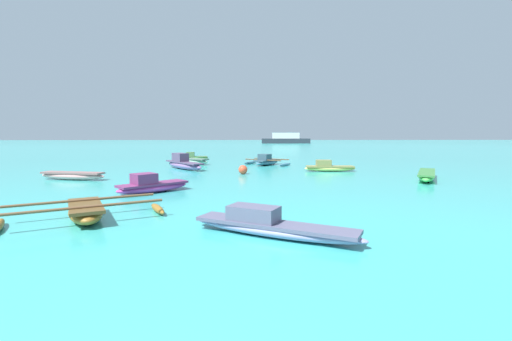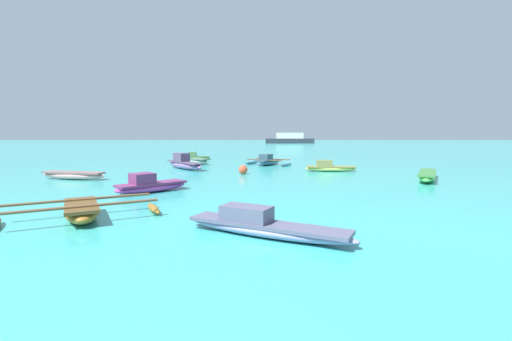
{
  "view_description": "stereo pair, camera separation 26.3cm",
  "coord_description": "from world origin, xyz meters",
  "px_view_note": "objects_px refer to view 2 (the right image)",
  "views": [
    {
      "loc": [
        1.21,
        -1.51,
        2.17
      ],
      "look_at": [
        1.75,
        16.39,
        0.25
      ],
      "focal_mm": 24.0,
      "sensor_mm": 36.0,
      "label": 1
    },
    {
      "loc": [
        1.47,
        -1.51,
        2.17
      ],
      "look_at": [
        1.75,
        16.39,
        0.25
      ],
      "focal_mm": 24.0,
      "sensor_mm": 36.0,
      "label": 2
    }
  ],
  "objects_px": {
    "moored_boat_1": "(268,161)",
    "moored_boat_7": "(81,211)",
    "moored_boat_9": "(195,157)",
    "mooring_buoy_1": "(243,170)",
    "moored_boat_3": "(427,175)",
    "moored_boat_6": "(184,163)",
    "moored_boat_2": "(150,185)",
    "moored_boat_0": "(263,226)",
    "distant_ferry": "(290,139)",
    "moored_boat_8": "(74,175)",
    "moored_boat_5": "(330,167)",
    "moored_boat_4": "(194,161)"
  },
  "relations": [
    {
      "from": "moored_boat_1",
      "to": "moored_boat_4",
      "type": "relative_size",
      "value": 1.25
    },
    {
      "from": "moored_boat_0",
      "to": "moored_boat_3",
      "type": "bearing_deg",
      "value": 75.37
    },
    {
      "from": "moored_boat_1",
      "to": "moored_boat_0",
      "type": "bearing_deg",
      "value": -147.97
    },
    {
      "from": "moored_boat_2",
      "to": "moored_boat_9",
      "type": "distance_m",
      "value": 16.05
    },
    {
      "from": "moored_boat_5",
      "to": "moored_boat_8",
      "type": "bearing_deg",
      "value": -163.01
    },
    {
      "from": "moored_boat_0",
      "to": "moored_boat_4",
      "type": "distance_m",
      "value": 17.79
    },
    {
      "from": "moored_boat_5",
      "to": "moored_boat_9",
      "type": "xyz_separation_m",
      "value": [
        -9.23,
        9.04,
        -0.0
      ]
    },
    {
      "from": "moored_boat_4",
      "to": "moored_boat_7",
      "type": "relative_size",
      "value": 0.69
    },
    {
      "from": "moored_boat_4",
      "to": "moored_boat_9",
      "type": "xyz_separation_m",
      "value": [
        -0.57,
        4.35,
        -0.01
      ]
    },
    {
      "from": "moored_boat_7",
      "to": "distant_ferry",
      "type": "distance_m",
      "value": 71.09
    },
    {
      "from": "moored_boat_1",
      "to": "moored_boat_2",
      "type": "height_order",
      "value": "moored_boat_1"
    },
    {
      "from": "moored_boat_8",
      "to": "mooring_buoy_1",
      "type": "height_order",
      "value": "mooring_buoy_1"
    },
    {
      "from": "moored_boat_1",
      "to": "mooring_buoy_1",
      "type": "xyz_separation_m",
      "value": [
        -1.62,
        -5.37,
        -0.02
      ]
    },
    {
      "from": "moored_boat_1",
      "to": "moored_boat_7",
      "type": "relative_size",
      "value": 0.86
    },
    {
      "from": "distant_ferry",
      "to": "moored_boat_8",
      "type": "bearing_deg",
      "value": -105.68
    },
    {
      "from": "moored_boat_4",
      "to": "moored_boat_5",
      "type": "height_order",
      "value": "moored_boat_5"
    },
    {
      "from": "moored_boat_0",
      "to": "distant_ferry",
      "type": "distance_m",
      "value": 71.81
    },
    {
      "from": "moored_boat_7",
      "to": "distant_ferry",
      "type": "xyz_separation_m",
      "value": [
        13.24,
        69.85,
        0.76
      ]
    },
    {
      "from": "distant_ferry",
      "to": "moored_boat_6",
      "type": "bearing_deg",
      "value": -102.86
    },
    {
      "from": "mooring_buoy_1",
      "to": "moored_boat_9",
      "type": "bearing_deg",
      "value": 112.27
    },
    {
      "from": "moored_boat_1",
      "to": "moored_boat_6",
      "type": "relative_size",
      "value": 0.92
    },
    {
      "from": "moored_boat_7",
      "to": "moored_boat_2",
      "type": "bearing_deg",
      "value": 145.13
    },
    {
      "from": "moored_boat_3",
      "to": "moored_boat_5",
      "type": "bearing_deg",
      "value": 74.1
    },
    {
      "from": "moored_boat_4",
      "to": "moored_boat_7",
      "type": "bearing_deg",
      "value": -58.48
    },
    {
      "from": "moored_boat_3",
      "to": "moored_boat_8",
      "type": "relative_size",
      "value": 1.1
    },
    {
      "from": "moored_boat_0",
      "to": "mooring_buoy_1",
      "type": "bearing_deg",
      "value": 121.53
    },
    {
      "from": "moored_boat_0",
      "to": "moored_boat_5",
      "type": "distance_m",
      "value": 13.28
    },
    {
      "from": "moored_boat_3",
      "to": "moored_boat_1",
      "type": "bearing_deg",
      "value": 71.54
    },
    {
      "from": "moored_boat_1",
      "to": "moored_boat_5",
      "type": "xyz_separation_m",
      "value": [
        3.38,
        -4.07,
        -0.03
      ]
    },
    {
      "from": "moored_boat_7",
      "to": "mooring_buoy_1",
      "type": "distance_m",
      "value": 10.57
    },
    {
      "from": "moored_boat_0",
      "to": "moored_boat_1",
      "type": "height_order",
      "value": "moored_boat_1"
    },
    {
      "from": "moored_boat_3",
      "to": "moored_boat_8",
      "type": "height_order",
      "value": "moored_boat_3"
    },
    {
      "from": "moored_boat_6",
      "to": "moored_boat_8",
      "type": "bearing_deg",
      "value": -78.94
    },
    {
      "from": "moored_boat_1",
      "to": "moored_boat_9",
      "type": "xyz_separation_m",
      "value": [
        -5.85,
        4.97,
        -0.03
      ]
    },
    {
      "from": "moored_boat_5",
      "to": "moored_boat_7",
      "type": "height_order",
      "value": "moored_boat_5"
    },
    {
      "from": "moored_boat_0",
      "to": "moored_boat_4",
      "type": "bearing_deg",
      "value": 132.23
    },
    {
      "from": "moored_boat_5",
      "to": "distant_ferry",
      "type": "distance_m",
      "value": 58.89
    },
    {
      "from": "moored_boat_5",
      "to": "moored_boat_8",
      "type": "relative_size",
      "value": 0.89
    },
    {
      "from": "moored_boat_2",
      "to": "moored_boat_3",
      "type": "distance_m",
      "value": 12.55
    },
    {
      "from": "moored_boat_8",
      "to": "moored_boat_6",
      "type": "bearing_deg",
      "value": 61.0
    },
    {
      "from": "moored_boat_3",
      "to": "moored_boat_7",
      "type": "height_order",
      "value": "moored_boat_7"
    },
    {
      "from": "moored_boat_8",
      "to": "distant_ferry",
      "type": "height_order",
      "value": "distant_ferry"
    },
    {
      "from": "moored_boat_0",
      "to": "mooring_buoy_1",
      "type": "xyz_separation_m",
      "value": [
        -0.67,
        11.26,
        0.03
      ]
    },
    {
      "from": "moored_boat_1",
      "to": "moored_boat_5",
      "type": "relative_size",
      "value": 1.13
    },
    {
      "from": "moored_boat_3",
      "to": "moored_boat_5",
      "type": "height_order",
      "value": "moored_boat_5"
    },
    {
      "from": "moored_boat_1",
      "to": "moored_boat_4",
      "type": "distance_m",
      "value": 5.32
    },
    {
      "from": "moored_boat_4",
      "to": "distant_ferry",
      "type": "bearing_deg",
      "value": 108.77
    },
    {
      "from": "moored_boat_2",
      "to": "moored_boat_1",
      "type": "bearing_deg",
      "value": 23.36
    },
    {
      "from": "moored_boat_3",
      "to": "moored_boat_6",
      "type": "distance_m",
      "value": 13.57
    },
    {
      "from": "moored_boat_6",
      "to": "moored_boat_1",
      "type": "bearing_deg",
      "value": 78.42
    }
  ]
}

